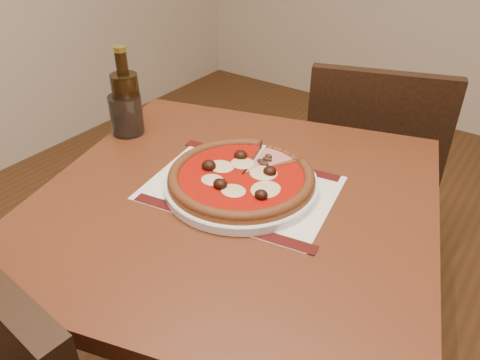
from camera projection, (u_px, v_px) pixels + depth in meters
name	position (u px, v px, depth m)	size (l,w,h in m)	color
table	(235.00, 234.00, 1.02)	(0.99, 0.99, 0.75)	#622D17
chair_far	(369.00, 169.00, 1.55)	(0.52, 0.52, 0.86)	black
placemat	(241.00, 188.00, 0.99)	(0.38, 0.27, 0.00)	white
plate	(241.00, 184.00, 0.98)	(0.32, 0.32, 0.02)	white
pizza	(241.00, 176.00, 0.97)	(0.31, 0.31, 0.04)	#9A5725
ham_slice	(269.00, 164.00, 1.02)	(0.10, 0.14, 0.02)	#9A5725
water_glass	(126.00, 115.00, 1.18)	(0.08, 0.08, 0.10)	white
bottle	(127.00, 101.00, 1.16)	(0.07, 0.07, 0.22)	black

